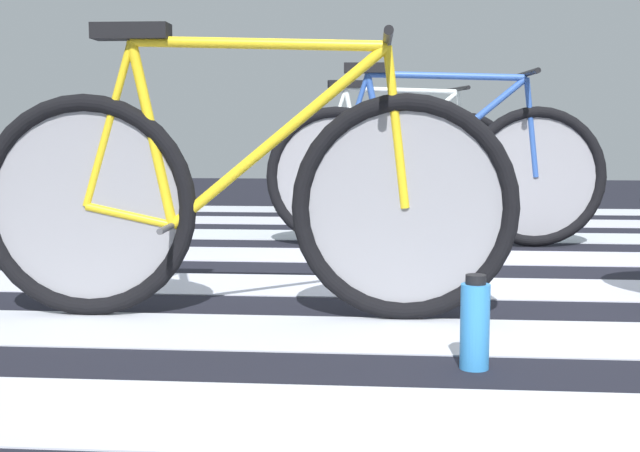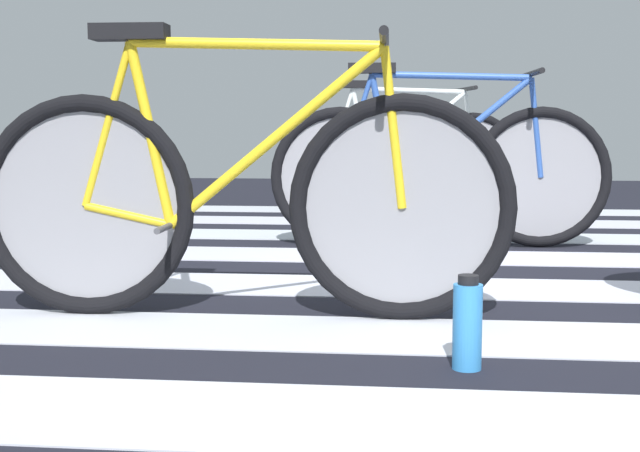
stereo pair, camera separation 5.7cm
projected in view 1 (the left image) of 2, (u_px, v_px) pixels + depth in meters
ground at (535, 297)px, 3.14m from camera, size 18.00×14.00×0.02m
crosswalk_markings at (531, 288)px, 3.24m from camera, size 5.47×6.50×0.00m
bicycle_1_of_4 at (242, 198)px, 2.71m from camera, size 1.74×0.52×0.93m
bicycle_3_of_4 at (435, 171)px, 4.36m from camera, size 1.74×0.52×0.93m
bicycle_4_of_4 at (394, 159)px, 6.01m from camera, size 1.71×0.57×0.93m
water_bottle at (475, 324)px, 2.16m from camera, size 0.07×0.07×0.24m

